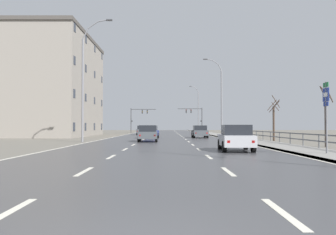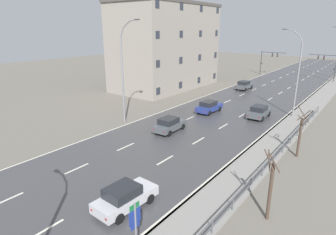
{
  "view_description": "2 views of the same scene",
  "coord_description": "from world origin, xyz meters",
  "px_view_note": "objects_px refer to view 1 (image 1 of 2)",
  "views": [
    {
      "loc": [
        0.39,
        -3.99,
        1.5
      ],
      "look_at": [
        0.26,
        50.71,
        2.84
      ],
      "focal_mm": 37.46,
      "sensor_mm": 36.0,
      "label": 1
    },
    {
      "loc": [
        15.56,
        6.5,
        10.65
      ],
      "look_at": [
        0.0,
        27.09,
        2.47
      ],
      "focal_mm": 30.25,
      "sensor_mm": 36.0,
      "label": 2
    }
  ],
  "objects_px": {
    "traffic_signal_left": "(138,116)",
    "brick_building": "(56,86)",
    "car_distant": "(144,130)",
    "street_lamp_midground": "(221,99)",
    "car_far_right": "(151,132)",
    "street_lamp_distant": "(199,110)",
    "street_lamp_left_bank": "(86,82)",
    "traffic_signal_right": "(196,115)",
    "car_far_left": "(149,133)",
    "car_near_right": "(237,138)",
    "highway_sign": "(327,108)",
    "car_near_left": "(201,132)"
  },
  "relations": [
    {
      "from": "street_lamp_distant",
      "to": "street_lamp_left_bank",
      "type": "distance_m",
      "value": 52.3
    },
    {
      "from": "traffic_signal_left",
      "to": "car_far_right",
      "type": "bearing_deg",
      "value": -82.58
    },
    {
      "from": "car_near_right",
      "to": "car_distant",
      "type": "bearing_deg",
      "value": 105.07
    },
    {
      "from": "street_lamp_distant",
      "to": "car_distant",
      "type": "height_order",
      "value": "street_lamp_distant"
    },
    {
      "from": "street_lamp_left_bank",
      "to": "car_far_right",
      "type": "bearing_deg",
      "value": 59.37
    },
    {
      "from": "car_distant",
      "to": "car_far_left",
      "type": "bearing_deg",
      "value": -82.26
    },
    {
      "from": "car_far_left",
      "to": "brick_building",
      "type": "xyz_separation_m",
      "value": [
        -15.04,
        19.19,
        6.68
      ]
    },
    {
      "from": "street_lamp_midground",
      "to": "car_far_left",
      "type": "xyz_separation_m",
      "value": [
        -8.98,
        -13.59,
        -4.38
      ]
    },
    {
      "from": "street_lamp_left_bank",
      "to": "car_far_right",
      "type": "height_order",
      "value": "street_lamp_left_bank"
    },
    {
      "from": "highway_sign",
      "to": "street_lamp_distant",
      "type": "bearing_deg",
      "value": 90.81
    },
    {
      "from": "highway_sign",
      "to": "car_near_right",
      "type": "relative_size",
      "value": 0.89
    },
    {
      "from": "street_lamp_left_bank",
      "to": "car_near_left",
      "type": "xyz_separation_m",
      "value": [
        11.79,
        11.33,
        -4.82
      ]
    },
    {
      "from": "street_lamp_midground",
      "to": "car_distant",
      "type": "bearing_deg",
      "value": 133.13
    },
    {
      "from": "traffic_signal_right",
      "to": "car_near_right",
      "type": "bearing_deg",
      "value": -92.11
    },
    {
      "from": "highway_sign",
      "to": "car_far_left",
      "type": "bearing_deg",
      "value": 122.28
    },
    {
      "from": "street_lamp_distant",
      "to": "brick_building",
      "type": "height_order",
      "value": "brick_building"
    },
    {
      "from": "car_distant",
      "to": "brick_building",
      "type": "bearing_deg",
      "value": -150.45
    },
    {
      "from": "car_distant",
      "to": "street_lamp_left_bank",
      "type": "bearing_deg",
      "value": -95.09
    },
    {
      "from": "street_lamp_midground",
      "to": "brick_building",
      "type": "distance_m",
      "value": 24.77
    },
    {
      "from": "traffic_signal_left",
      "to": "car_distant",
      "type": "height_order",
      "value": "traffic_signal_left"
    },
    {
      "from": "street_lamp_distant",
      "to": "car_far_left",
      "type": "height_order",
      "value": "street_lamp_distant"
    },
    {
      "from": "traffic_signal_right",
      "to": "car_far_left",
      "type": "xyz_separation_m",
      "value": [
        -8.04,
        -43.95,
        -3.08
      ]
    },
    {
      "from": "highway_sign",
      "to": "car_distant",
      "type": "bearing_deg",
      "value": 106.5
    },
    {
      "from": "street_lamp_left_bank",
      "to": "traffic_signal_right",
      "type": "distance_m",
      "value": 46.83
    },
    {
      "from": "car_far_right",
      "to": "car_near_right",
      "type": "relative_size",
      "value": 1.0
    },
    {
      "from": "street_lamp_midground",
      "to": "car_distant",
      "type": "height_order",
      "value": "street_lamp_midground"
    },
    {
      "from": "street_lamp_left_bank",
      "to": "highway_sign",
      "type": "height_order",
      "value": "street_lamp_left_bank"
    },
    {
      "from": "car_far_right",
      "to": "car_distant",
      "type": "bearing_deg",
      "value": 99.79
    },
    {
      "from": "car_distant",
      "to": "car_near_right",
      "type": "distance_m",
      "value": 39.09
    },
    {
      "from": "street_lamp_distant",
      "to": "highway_sign",
      "type": "xyz_separation_m",
      "value": [
        0.92,
        -65.14,
        -3.01
      ]
    },
    {
      "from": "street_lamp_distant",
      "to": "traffic_signal_left",
      "type": "relative_size",
      "value": 1.94
    },
    {
      "from": "traffic_signal_right",
      "to": "brick_building",
      "type": "xyz_separation_m",
      "value": [
        -23.08,
        -24.76,
        3.6
      ]
    },
    {
      "from": "car_far_left",
      "to": "car_distant",
      "type": "bearing_deg",
      "value": 93.15
    },
    {
      "from": "traffic_signal_left",
      "to": "car_distant",
      "type": "relative_size",
      "value": 1.36
    },
    {
      "from": "traffic_signal_left",
      "to": "brick_building",
      "type": "height_order",
      "value": "brick_building"
    },
    {
      "from": "car_far_left",
      "to": "car_distant",
      "type": "distance_m",
      "value": 25.77
    },
    {
      "from": "car_distant",
      "to": "traffic_signal_left",
      "type": "bearing_deg",
      "value": 100.08
    },
    {
      "from": "car_distant",
      "to": "car_near_right",
      "type": "height_order",
      "value": "same"
    },
    {
      "from": "car_near_left",
      "to": "car_far_left",
      "type": "relative_size",
      "value": 0.99
    },
    {
      "from": "traffic_signal_left",
      "to": "brick_building",
      "type": "relative_size",
      "value": 0.27
    },
    {
      "from": "brick_building",
      "to": "traffic_signal_right",
      "type": "bearing_deg",
      "value": 47.01
    },
    {
      "from": "car_far_right",
      "to": "street_lamp_midground",
      "type": "bearing_deg",
      "value": 29.68
    },
    {
      "from": "street_lamp_midground",
      "to": "street_lamp_distant",
      "type": "relative_size",
      "value": 0.97
    },
    {
      "from": "traffic_signal_left",
      "to": "car_far_left",
      "type": "relative_size",
      "value": 1.36
    },
    {
      "from": "street_lamp_distant",
      "to": "traffic_signal_left",
      "type": "bearing_deg",
      "value": -162.28
    },
    {
      "from": "traffic_signal_right",
      "to": "car_near_right",
      "type": "distance_m",
      "value": 56.62
    },
    {
      "from": "street_lamp_distant",
      "to": "car_distant",
      "type": "relative_size",
      "value": 2.63
    },
    {
      "from": "street_lamp_left_bank",
      "to": "street_lamp_distant",
      "type": "bearing_deg",
      "value": 73.46
    },
    {
      "from": "street_lamp_left_bank",
      "to": "traffic_signal_left",
      "type": "distance_m",
      "value": 45.75
    },
    {
      "from": "car_far_right",
      "to": "highway_sign",
      "type": "bearing_deg",
      "value": -65.19
    }
  ]
}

